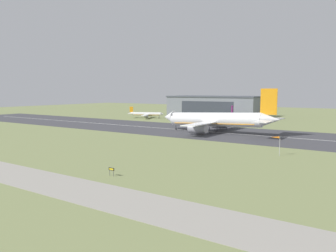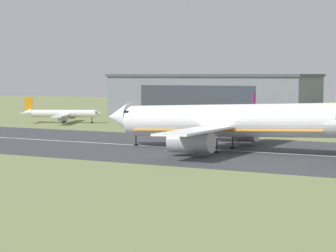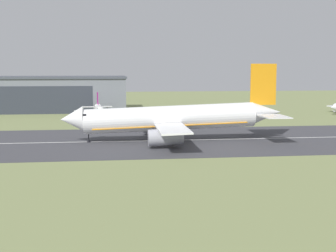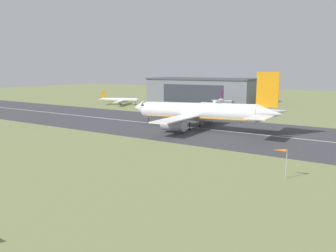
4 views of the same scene
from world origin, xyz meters
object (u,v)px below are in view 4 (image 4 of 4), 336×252
object	(u,v)px
airplane_landing	(197,112)
airplane_parked_east	(121,100)
airplane_parked_centre	(218,102)
windsock_pole	(280,152)

from	to	relation	value
airplane_landing	airplane_parked_east	distance (m)	88.46
airplane_parked_centre	airplane_parked_east	size ratio (longest dim) A/B	0.77
airplane_landing	airplane_parked_east	size ratio (longest dim) A/B	2.32
airplane_parked_centre	windsock_pole	distance (m)	117.86
airplane_parked_centre	windsock_pole	world-z (taller)	airplane_parked_centre
airplane_landing	airplane_parked_centre	world-z (taller)	airplane_landing
airplane_landing	windsock_pole	distance (m)	54.29
airplane_landing	airplane_parked_centre	bearing A→B (deg)	107.21
airplane_parked_centre	airplane_parked_east	world-z (taller)	airplane_parked_centre
windsock_pole	airplane_parked_centre	bearing A→B (deg)	119.26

